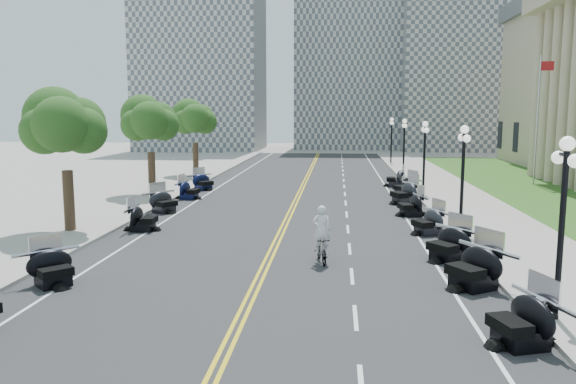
{
  "coord_description": "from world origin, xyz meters",
  "views": [
    {
      "loc": [
        2.64,
        -23.19,
        5.72
      ],
      "look_at": [
        0.35,
        2.74,
        2.0
      ],
      "focal_mm": 35.0,
      "sensor_mm": 36.0,
      "label": 1
    }
  ],
  "objects": [
    {
      "name": "lane_dash_16",
      "position": [
        3.2,
        40.0,
        0.01
      ],
      "size": [
        0.12,
        2.0,
        0.0
      ],
      "primitive_type": "cube",
      "color": "white",
      "rests_on": "road"
    },
    {
      "name": "lane_dash_11",
      "position": [
        3.2,
        20.0,
        0.01
      ],
      "size": [
        0.12,
        2.0,
        0.0
      ],
      "primitive_type": "cube",
      "color": "white",
      "rests_on": "road"
    },
    {
      "name": "edge_line_south",
      "position": [
        -6.4,
        10.0,
        0.01
      ],
      "size": [
        0.12,
        90.0,
        0.0
      ],
      "primitive_type": "cube",
      "color": "white",
      "rests_on": "road"
    },
    {
      "name": "motorcycle_n_9",
      "position": [
        7.29,
        15.43,
        0.72
      ],
      "size": [
        2.77,
        2.77,
        1.44
      ],
      "primitive_type": null,
      "rotation": [
        0.0,
        0.0,
        -1.1
      ],
      "color": "black",
      "rests_on": "road"
    },
    {
      "name": "lane_dash_8",
      "position": [
        3.2,
        8.0,
        0.01
      ],
      "size": [
        0.12,
        2.0,
        0.0
      ],
      "primitive_type": "cube",
      "color": "white",
      "rests_on": "road"
    },
    {
      "name": "motorcycle_n_3",
      "position": [
        7.18,
        -9.59,
        0.71
      ],
      "size": [
        2.58,
        2.58,
        1.43
      ],
      "primitive_type": null,
      "rotation": [
        0.0,
        0.0,
        -1.25
      ],
      "color": "black",
      "rests_on": "road"
    },
    {
      "name": "lane_dash_4",
      "position": [
        3.2,
        -8.0,
        0.01
      ],
      "size": [
        0.12,
        2.0,
        0.0
      ],
      "primitive_type": "cube",
      "color": "white",
      "rests_on": "road"
    },
    {
      "name": "street_lamp_2",
      "position": [
        8.6,
        4.0,
        2.6
      ],
      "size": [
        0.5,
        1.2,
        4.9
      ],
      "primitive_type": null,
      "color": "black",
      "rests_on": "sidewalk_north"
    },
    {
      "name": "lane_dash_19",
      "position": [
        3.2,
        52.0,
        0.01
      ],
      "size": [
        0.12,
        2.0,
        0.0
      ],
      "primitive_type": "cube",
      "color": "white",
      "rests_on": "road"
    },
    {
      "name": "distant_block_c",
      "position": [
        22.0,
        65.0,
        11.0
      ],
      "size": [
        20.0,
        14.0,
        22.0
      ],
      "primitive_type": "cube",
      "color": "gray",
      "rests_on": "ground"
    },
    {
      "name": "sidewalk_north",
      "position": [
        10.5,
        10.0,
        0.07
      ],
      "size": [
        5.0,
        90.0,
        0.15
      ],
      "primitive_type": "cube",
      "color": "#9E9991",
      "rests_on": "ground"
    },
    {
      "name": "motorcycle_n_8",
      "position": [
        6.83,
        11.93,
        0.77
      ],
      "size": [
        2.89,
        2.89,
        1.55
      ],
      "primitive_type": null,
      "rotation": [
        0.0,
        0.0,
        -1.17
      ],
      "color": "black",
      "rests_on": "road"
    },
    {
      "name": "motorcycle_n_7",
      "position": [
        6.73,
        7.87,
        0.68
      ],
      "size": [
        2.33,
        2.33,
        1.37
      ],
      "primitive_type": null,
      "rotation": [
        0.0,
        0.0,
        -1.35
      ],
      "color": "black",
      "rests_on": "road"
    },
    {
      "name": "bicycle",
      "position": [
        2.08,
        -2.35,
        0.51
      ],
      "size": [
        0.85,
        1.77,
        1.02
      ],
      "primitive_type": "imported",
      "rotation": [
        0.0,
        0.0,
        0.22
      ],
      "color": "#A51414",
      "rests_on": "road"
    },
    {
      "name": "cyclist_rider",
      "position": [
        2.08,
        -2.35,
        1.97
      ],
      "size": [
        0.69,
        0.45,
        1.89
      ],
      "primitive_type": "imported",
      "rotation": [
        0.0,
        0.0,
        3.14
      ],
      "color": "silver",
      "rests_on": "bicycle"
    },
    {
      "name": "tree_3",
      "position": [
        -10.0,
        14.0,
        4.75
      ],
      "size": [
        4.8,
        4.8,
        9.2
      ],
      "primitive_type": null,
      "color": "#235619",
      "rests_on": "sidewalk_south"
    },
    {
      "name": "edge_line_north",
      "position": [
        6.4,
        10.0,
        0.01
      ],
      "size": [
        0.12,
        90.0,
        0.0
      ],
      "primitive_type": "cube",
      "color": "white",
      "rests_on": "road"
    },
    {
      "name": "lane_dash_9",
      "position": [
        3.2,
        12.0,
        0.01
      ],
      "size": [
        0.12,
        2.0,
        0.0
      ],
      "primitive_type": "cube",
      "color": "white",
      "rests_on": "road"
    },
    {
      "name": "flagpole",
      "position": [
        18.0,
        22.0,
        5.0
      ],
      "size": [
        1.1,
        0.2,
        10.0
      ],
      "primitive_type": null,
      "color": "silver",
      "rests_on": "ground"
    },
    {
      "name": "lane_dash_5",
      "position": [
        3.2,
        -4.0,
        0.01
      ],
      "size": [
        0.12,
        2.0,
        0.0
      ],
      "primitive_type": "cube",
      "color": "white",
      "rests_on": "road"
    },
    {
      "name": "lawn",
      "position": [
        17.5,
        18.0,
        0.05
      ],
      "size": [
        9.0,
        60.0,
        0.1
      ],
      "primitive_type": "cube",
      "color": "#356023",
      "rests_on": "ground"
    },
    {
      "name": "street_lamp_4",
      "position": [
        8.6,
        28.0,
        2.6
      ],
      "size": [
        0.5,
        1.2,
        4.9
      ],
      "primitive_type": null,
      "color": "black",
      "rests_on": "sidewalk_north"
    },
    {
      "name": "tree_4",
      "position": [
        -10.0,
        26.0,
        4.75
      ],
      "size": [
        4.8,
        4.8,
        9.2
      ],
      "primitive_type": null,
      "color": "#235619",
      "rests_on": "sidewalk_south"
    },
    {
      "name": "motorcycle_n_5",
      "position": [
        6.96,
        -1.59,
        0.73
      ],
      "size": [
        2.92,
        2.92,
        1.46
      ],
      "primitive_type": null,
      "rotation": [
        0.0,
        0.0,
        -0.93
      ],
      "color": "black",
      "rests_on": "road"
    },
    {
      "name": "distant_block_b",
      "position": [
        4.0,
        68.0,
        15.0
      ],
      "size": [
        16.0,
        12.0,
        30.0
      ],
      "primitive_type": "cube",
      "color": "gray",
      "rests_on": "ground"
    },
    {
      "name": "lane_dash_17",
      "position": [
        3.2,
        44.0,
        0.01
      ],
      "size": [
        0.12,
        2.0,
        0.0
      ],
      "primitive_type": "cube",
      "color": "white",
      "rests_on": "road"
    },
    {
      "name": "lane_dash_7",
      "position": [
        3.2,
        4.0,
        0.01
      ],
      "size": [
        0.12,
        2.0,
        0.0
      ],
      "primitive_type": "cube",
      "color": "white",
      "rests_on": "road"
    },
    {
      "name": "centerline_yellow_b",
      "position": [
        0.12,
        10.0,
        0.01
      ],
      "size": [
        0.12,
        90.0,
        0.0
      ],
      "primitive_type": "cube",
      "color": "yellow",
      "rests_on": "road"
    },
    {
      "name": "street_lamp_1",
      "position": [
        8.6,
        -8.0,
        2.6
      ],
      "size": [
        0.5,
        1.2,
        4.9
      ],
      "primitive_type": null,
      "color": "black",
      "rests_on": "sidewalk_north"
    },
    {
      "name": "motorcycle_n_10",
      "position": [
        7.12,
        20.27,
        0.72
      ],
      "size": [
        2.12,
        2.12,
        1.44
      ],
      "primitive_type": null,
      "rotation": [
        0.0,
        0.0,
        -1.61
      ],
      "color": "black",
      "rests_on": "road"
    },
    {
      "name": "street_lamp_3",
      "position": [
        8.6,
        16.0,
        2.6
      ],
      "size": [
        0.5,
        1.2,
        4.9
      ],
      "primitive_type": null,
      "color": "black",
      "rests_on": "sidewalk_north"
    },
    {
      "name": "lane_dash_10",
      "position": [
        3.2,
        16.0,
        0.01
      ],
      "size": [
        0.12,
        2.0,
        0.0
      ],
      "primitive_type": "cube",
      "color": "white",
      "rests_on": "road"
    },
    {
      "name": "motorcycle_s_4",
      "position": [
        -6.71,
        -5.94,
        0.67
      ],
      "size": [
        2.69,
        2.69,
        1.33
      ],
      "primitive_type": null,
      "rotation": [
        0.0,
        0.0,
        0.81
      ],
      "color": "black",
      "rests_on": "road"
    },
    {
      "name": "tree_2",
      "position": [
        -10.0,
        2.0,
        4.75
      ],
      "size": [
        4.8,
        4.8,
        9.2
      ],
      "primitive_type": null,
      "color": "#235619",
      "rests_on": "sidewalk_south"
    },
    {
      "name": "lane_dash_12",
      "position": [
        3.2,
        24.0,
        0.01
      ],
      "size": [
        0.12,
        2.0,
        0.0
      ],
      "primitive_type": "cube",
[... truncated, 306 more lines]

